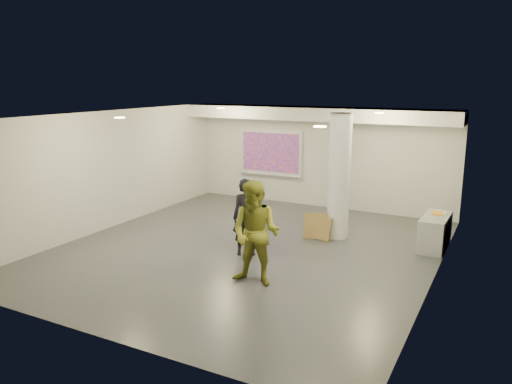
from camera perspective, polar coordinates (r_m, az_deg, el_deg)
The scene contains 20 objects.
floor at distance 11.36m, azimuth -0.94°, elevation -6.56°, with size 8.00×9.00×0.01m, color #34373B.
ceiling at distance 10.76m, azimuth -1.00°, elevation 8.72°, with size 8.00×9.00×0.01m, color white.
wall_back at distance 15.01m, azimuth 7.29°, elevation 3.97°, with size 8.00×0.01×3.00m, color silver.
wall_front at distance 7.46m, azimuth -17.81°, elevation -5.44°, with size 8.00×0.01×3.00m, color silver.
wall_left at distance 13.31m, azimuth -16.29°, elevation 2.46°, with size 0.01×9.00×3.00m, color silver.
wall_right at distance 9.75m, azimuth 20.16°, elevation -1.41°, with size 0.01×9.00×3.00m, color silver.
soffit_band at distance 14.35m, azimuth 6.66°, elevation 8.90°, with size 8.00×1.10×0.36m, color white.
downlight_nw at distance 14.02m, azimuth -4.05°, elevation 9.52°, with size 0.22×0.22×0.02m, color #F3D387.
downlight_ne at distance 12.30m, azimuth 13.91°, elevation 8.76°, with size 0.22×0.22×0.02m, color #F3D387.
downlight_sw at distance 10.82m, azimuth -15.32°, elevation 8.19°, with size 0.22×0.22×0.02m, color #F3D387.
downlight_se at distance 8.48m, azimuth 7.30°, elevation 7.43°, with size 0.22×0.22×0.02m, color #F3D387.
column at distance 12.01m, azimuth 9.49°, elevation 1.73°, with size 0.52×0.52×3.00m, color silver.
projection_screen at distance 15.58m, azimuth 1.70°, elevation 4.49°, with size 2.10×0.13×1.42m.
credenza at distance 12.02m, azimuth 19.77°, elevation -4.34°, with size 0.54×1.30×0.76m, color #939698.
papers_stack at distance 12.21m, azimuth 20.27°, elevation -2.23°, with size 0.26×0.33×0.02m, color silver.
postit_pad at distance 12.12m, azimuth 20.06°, elevation -2.30°, with size 0.23×0.32×0.03m, color orange.
cardboard_back at distance 12.12m, azimuth 6.79°, elevation -3.86°, with size 0.57×0.05×0.63m, color olive.
cardboard_front at distance 12.06m, azimuth 7.48°, elevation -4.13°, with size 0.51×0.05×0.56m, color olive.
woman at distance 10.81m, azimuth -1.08°, elevation -2.90°, with size 0.61×0.40×1.68m, color black.
man at distance 9.20m, azimuth -0.01°, elevation -4.75°, with size 0.96×0.75×1.97m, color olive.
Camera 1 is at (5.14, -9.42, 3.74)m, focal length 35.00 mm.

